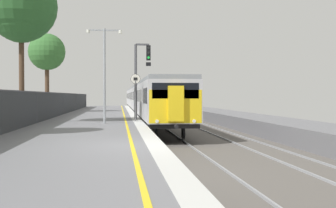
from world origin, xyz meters
name	(u,v)px	position (x,y,z in m)	size (l,w,h in m)	color
ground	(224,163)	(2.64, 0.00, -0.61)	(17.40, 110.00, 1.21)	slate
commuter_train_at_platform	(143,98)	(2.10, 38.17, 1.27)	(2.83, 60.84, 3.81)	#B7B7BC
signal_gantry	(140,72)	(0.62, 15.09, 3.14)	(1.10, 0.24, 5.03)	#47474C
speed_limit_sign	(136,91)	(0.25, 12.70, 1.83)	(0.59, 0.08, 2.89)	#59595B
platform_lamp_mid	(104,67)	(-1.57, 11.02, 3.19)	(2.00, 0.20, 5.37)	#93999E
background_tree_left	(48,53)	(-7.52, 28.73, 5.62)	(3.50, 3.50, 7.52)	#473323
background_tree_right	(21,9)	(-6.26, 11.68, 6.49)	(4.08, 4.08, 8.72)	#473323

